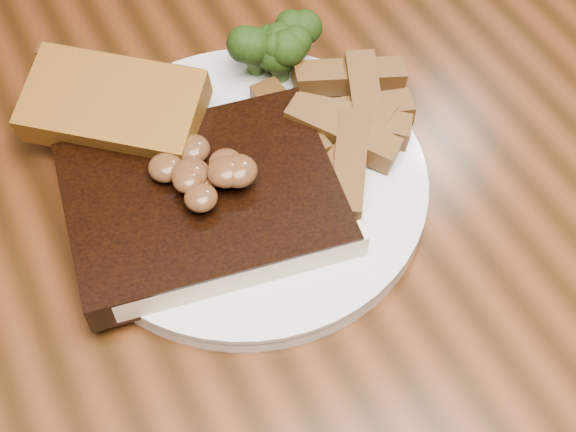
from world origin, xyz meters
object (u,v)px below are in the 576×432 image
plate (248,185)px  steak (203,201)px  dining_table (282,286)px  potato_wedges (329,126)px  garlic_bread (119,126)px

plate → steak: 0.04m
dining_table → potato_wedges: potato_wedges is taller
dining_table → plate: 0.11m
garlic_bread → plate: bearing=-9.3°
dining_table → steak: size_ratio=9.02×
garlic_bread → steak: bearing=-32.6°
potato_wedges → steak: bearing=-169.5°
garlic_bread → potato_wedges: 0.15m
steak → garlic_bread: (-0.03, 0.09, 0.00)m
dining_table → plate: size_ratio=6.32×
steak → potato_wedges: bearing=20.2°
dining_table → steak: 0.13m
plate → garlic_bread: bearing=130.4°
dining_table → potato_wedges: size_ratio=14.93×
garlic_bread → potato_wedges: garlic_bread is taller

